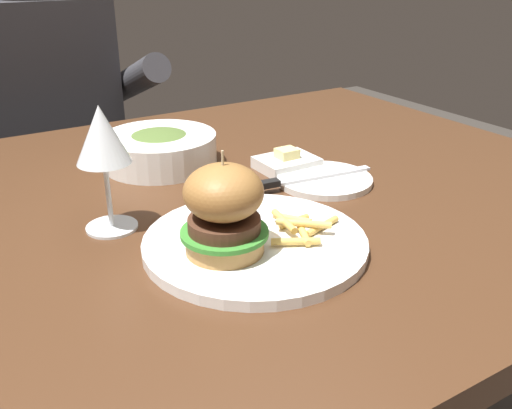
{
  "coord_description": "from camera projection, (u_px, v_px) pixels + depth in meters",
  "views": [
    {
      "loc": [
        -0.32,
        -0.71,
        1.09
      ],
      "look_at": [
        0.04,
        -0.14,
        0.78
      ],
      "focal_mm": 40.0,
      "sensor_mm": 36.0,
      "label": 1
    }
  ],
  "objects": [
    {
      "name": "main_plate",
      "position": [
        255.0,
        243.0,
        0.72
      ],
      "size": [
        0.28,
        0.28,
        0.01
      ],
      "primitive_type": "cylinder",
      "color": "white",
      "rests_on": "dining_table"
    },
    {
      "name": "soup_bowl",
      "position": [
        160.0,
        148.0,
        0.99
      ],
      "size": [
        0.2,
        0.2,
        0.06
      ],
      "color": "white",
      "rests_on": "dining_table"
    },
    {
      "name": "diner_person",
      "position": [
        51.0,
        167.0,
        1.49
      ],
      "size": [
        0.51,
        0.36,
        1.18
      ],
      "color": "#282833",
      "rests_on": "ground"
    },
    {
      "name": "wine_glass",
      "position": [
        102.0,
        140.0,
        0.72
      ],
      "size": [
        0.07,
        0.07,
        0.17
      ],
      "color": "silver",
      "rests_on": "dining_table"
    },
    {
      "name": "butter_dish",
      "position": [
        287.0,
        162.0,
        0.97
      ],
      "size": [
        0.1,
        0.08,
        0.04
      ],
      "color": "white",
      "rests_on": "dining_table"
    },
    {
      "name": "fries_pile",
      "position": [
        300.0,
        227.0,
        0.72
      ],
      "size": [
        0.11,
        0.09,
        0.02
      ],
      "color": "gold",
      "rests_on": "main_plate"
    },
    {
      "name": "burger_sandwich",
      "position": [
        224.0,
        210.0,
        0.66
      ],
      "size": [
        0.11,
        0.11,
        0.13
      ],
      "color": "#B78447",
      "rests_on": "main_plate"
    },
    {
      "name": "table_knife",
      "position": [
        297.0,
        180.0,
        0.9
      ],
      "size": [
        0.23,
        0.04,
        0.01
      ],
      "color": "silver",
      "rests_on": "bread_plate"
    },
    {
      "name": "bread_plate",
      "position": [
        324.0,
        180.0,
        0.92
      ],
      "size": [
        0.15,
        0.15,
        0.01
      ],
      "primitive_type": "cylinder",
      "color": "white",
      "rests_on": "dining_table"
    },
    {
      "name": "dining_table",
      "position": [
        188.0,
        250.0,
        0.88
      ],
      "size": [
        1.38,
        0.97,
        0.74
      ],
      "color": "#472B19",
      "rests_on": "ground"
    }
  ]
}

